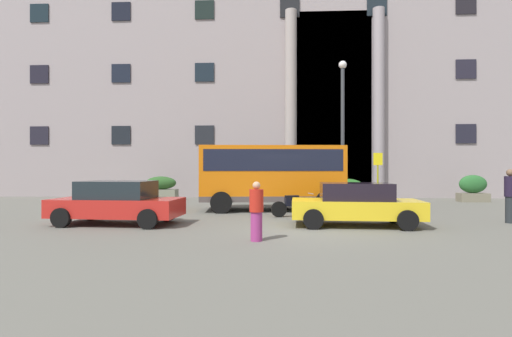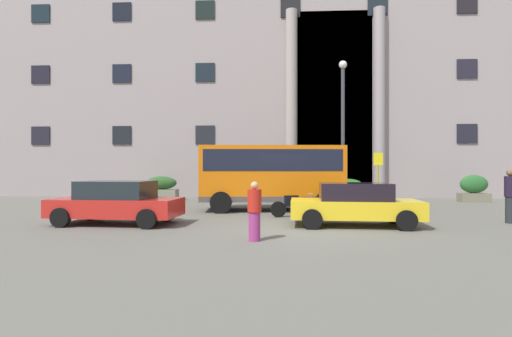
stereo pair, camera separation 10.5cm
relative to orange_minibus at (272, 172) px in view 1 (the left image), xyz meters
The scene contains 16 objects.
ground_plane 5.87m from the orange_minibus, 78.88° to the right, with size 80.00×64.00×0.12m, color #5C5B53.
office_building_facade 14.14m from the orange_minibus, 84.81° to the left, with size 40.93×9.61×18.25m.
orange_minibus is the anchor object (origin of this frame).
bus_stop_sign 5.56m from the orange_minibus, 21.31° to the left, with size 0.44×0.08×2.62m.
hedge_planter_entrance_right 5.09m from the orange_minibus, 96.40° to the left, with size 1.74×0.73×1.45m.
hedge_planter_west 6.36m from the orange_minibus, 48.07° to the left, with size 1.82×0.91×1.27m.
hedge_planter_entrance_left 8.23m from the orange_minibus, 142.40° to the left, with size 1.85×0.85×1.39m.
hedge_planter_far_east 12.21m from the orange_minibus, 23.72° to the left, with size 1.57×0.73×1.49m.
parked_coupe_end 5.42m from the orange_minibus, 59.07° to the right, with size 4.16×2.12×1.38m.
parked_sedan_second 6.92m from the orange_minibus, 137.88° to the right, with size 4.25×2.21×1.44m.
motorcycle_far_end 2.76m from the orange_minibus, 68.12° to the right, with size 1.95×0.73×0.89m.
scooter_by_planter 4.54m from the orange_minibus, 32.41° to the right, with size 1.96×0.73×0.89m.
motorcycle_near_kerb 6.55m from the orange_minibus, 157.43° to the right, with size 2.02×0.68×0.89m.
pedestrian_man_crossing 8.94m from the orange_minibus, 24.31° to the right, with size 0.36×0.36×1.83m.
pedestrian_woman_with_bag 7.41m from the orange_minibus, 92.57° to the right, with size 0.36×0.36×1.52m.
lamppost_plaza_centre 5.20m from the orange_minibus, 37.09° to the left, with size 0.40×0.40×7.34m.
Camera 1 is at (-0.94, -11.74, 1.85)m, focal length 27.26 mm.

